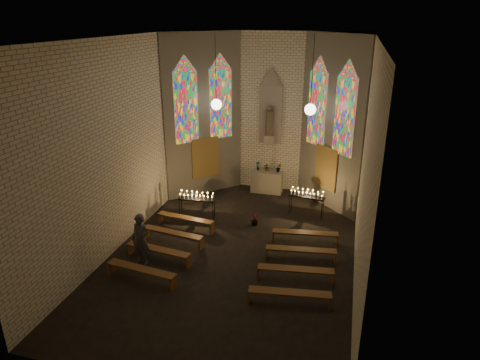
% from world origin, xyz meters
% --- Properties ---
extents(floor, '(12.00, 12.00, 0.00)m').
position_xyz_m(floor, '(0.00, 0.00, 0.00)').
color(floor, black).
rests_on(floor, ground).
extents(room, '(8.22, 12.43, 7.00)m').
position_xyz_m(room, '(-0.00, 3.37, 3.72)').
color(room, beige).
rests_on(room, ground).
extents(altar, '(1.40, 0.60, 1.00)m').
position_xyz_m(altar, '(0.00, 5.45, 0.50)').
color(altar, '#ACA48C').
rests_on(altar, ground).
extents(flower_vase_left, '(0.26, 0.21, 0.43)m').
position_xyz_m(flower_vase_left, '(-0.44, 5.49, 1.21)').
color(flower_vase_left, '#4C723F').
rests_on(flower_vase_left, altar).
extents(flower_vase_center, '(0.40, 0.37, 0.37)m').
position_xyz_m(flower_vase_center, '(0.01, 5.50, 1.19)').
color(flower_vase_center, '#4C723F').
rests_on(flower_vase_center, altar).
extents(flower_vase_right, '(0.27, 0.24, 0.41)m').
position_xyz_m(flower_vase_right, '(0.51, 5.51, 1.20)').
color(flower_vase_right, '#4C723F').
rests_on(flower_vase_right, altar).
extents(aisle_flower_pot, '(0.32, 0.32, 0.47)m').
position_xyz_m(aisle_flower_pot, '(0.22, 2.07, 0.24)').
color(aisle_flower_pot, '#4C723F').
rests_on(aisle_flower_pot, ground).
extents(votive_stand_left, '(1.48, 0.45, 1.07)m').
position_xyz_m(votive_stand_left, '(-2.12, 2.05, 0.92)').
color(votive_stand_left, black).
rests_on(votive_stand_left, ground).
extents(votive_stand_right, '(1.46, 0.57, 1.05)m').
position_xyz_m(votive_stand_right, '(2.03, 3.45, 0.90)').
color(votive_stand_right, black).
rests_on(votive_stand_right, ground).
extents(pew_left_0, '(2.33, 0.62, 0.44)m').
position_xyz_m(pew_left_0, '(-2.27, 1.18, 0.36)').
color(pew_left_0, brown).
rests_on(pew_left_0, ground).
extents(pew_right_0, '(2.33, 0.62, 0.44)m').
position_xyz_m(pew_right_0, '(2.27, 1.18, 0.36)').
color(pew_right_0, brown).
rests_on(pew_right_0, ground).
extents(pew_left_1, '(2.33, 0.62, 0.44)m').
position_xyz_m(pew_left_1, '(-2.27, -0.02, 0.36)').
color(pew_left_1, brown).
rests_on(pew_left_1, ground).
extents(pew_right_1, '(2.33, 0.62, 0.44)m').
position_xyz_m(pew_right_1, '(2.27, -0.02, 0.36)').
color(pew_right_1, brown).
rests_on(pew_right_1, ground).
extents(pew_left_2, '(2.33, 0.62, 0.44)m').
position_xyz_m(pew_left_2, '(-2.27, -1.22, 0.36)').
color(pew_left_2, brown).
rests_on(pew_left_2, ground).
extents(pew_right_2, '(2.33, 0.62, 0.44)m').
position_xyz_m(pew_right_2, '(2.27, -1.22, 0.36)').
color(pew_right_2, brown).
rests_on(pew_right_2, ground).
extents(pew_left_3, '(2.33, 0.62, 0.44)m').
position_xyz_m(pew_left_3, '(-2.27, -2.42, 0.36)').
color(pew_left_3, brown).
rests_on(pew_left_3, ground).
extents(pew_right_3, '(2.33, 0.62, 0.44)m').
position_xyz_m(pew_right_3, '(2.27, -2.42, 0.36)').
color(pew_right_3, brown).
rests_on(pew_right_3, ground).
extents(visitor, '(0.67, 0.47, 1.73)m').
position_xyz_m(visitor, '(-2.72, -1.49, 0.87)').
color(visitor, '#484751').
rests_on(visitor, ground).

